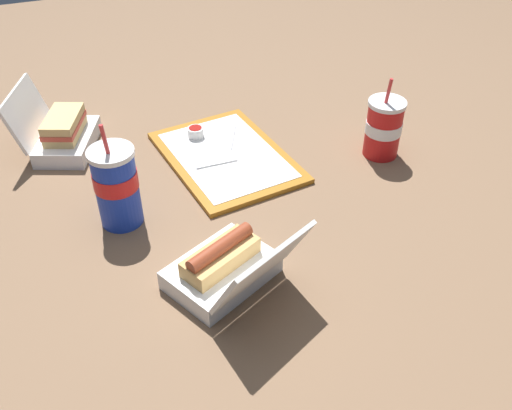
% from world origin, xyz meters
% --- Properties ---
extents(ground_plane, '(3.20, 3.20, 0.00)m').
position_xyz_m(ground_plane, '(0.00, 0.00, 0.00)').
color(ground_plane, brown).
extents(food_tray, '(0.40, 0.31, 0.01)m').
position_xyz_m(food_tray, '(-0.27, 0.01, 0.01)').
color(food_tray, '#A56619').
rests_on(food_tray, ground_plane).
extents(ketchup_cup, '(0.04, 0.04, 0.02)m').
position_xyz_m(ketchup_cup, '(-0.38, -0.03, 0.03)').
color(ketchup_cup, white).
rests_on(ketchup_cup, food_tray).
extents(napkin_stack, '(0.10, 0.10, 0.00)m').
position_xyz_m(napkin_stack, '(-0.29, -0.02, 0.02)').
color(napkin_stack, white).
rests_on(napkin_stack, food_tray).
extents(plastic_fork, '(0.11, 0.06, 0.00)m').
position_xyz_m(plastic_fork, '(-0.34, 0.05, 0.02)').
color(plastic_fork, white).
rests_on(plastic_fork, food_tray).
extents(clamshell_hotdog_right, '(0.27, 0.26, 0.16)m').
position_xyz_m(clamshell_hotdog_right, '(0.12, -0.12, 0.04)').
color(clamshell_hotdog_right, white).
rests_on(clamshell_hotdog_right, ground_plane).
extents(clamshell_sandwich_left, '(0.23, 0.22, 0.16)m').
position_xyz_m(clamshell_sandwich_left, '(-0.46, -0.34, 0.04)').
color(clamshell_sandwich_left, white).
rests_on(clamshell_sandwich_left, ground_plane).
extents(soda_cup_front, '(0.09, 0.09, 0.23)m').
position_xyz_m(soda_cup_front, '(-0.13, -0.26, 0.09)').
color(soda_cup_front, '#1938B7').
rests_on(soda_cup_front, ground_plane).
extents(soda_cup_left, '(0.09, 0.09, 0.20)m').
position_xyz_m(soda_cup_left, '(-0.16, 0.37, 0.07)').
color(soda_cup_left, red).
rests_on(soda_cup_left, ground_plane).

